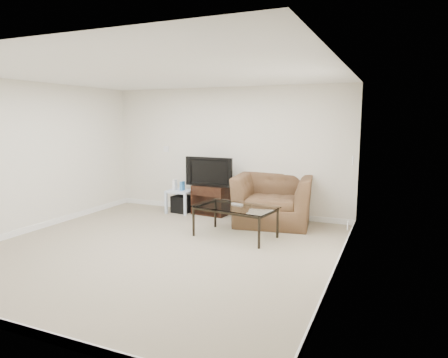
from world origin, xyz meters
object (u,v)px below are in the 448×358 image
at_px(side_table, 181,201).
at_px(subwoofer, 182,204).
at_px(television, 211,171).
at_px(tv_stand, 212,200).
at_px(coffee_table, 235,222).
at_px(recliner, 273,191).

bearing_deg(side_table, subwoofer, 35.49).
bearing_deg(television, subwoofer, -172.03).
bearing_deg(television, tv_stand, 85.29).
distance_m(side_table, coffee_table, 2.03).
xyz_separation_m(recliner, coffee_table, (-0.32, -1.05, -0.34)).
relative_size(television, side_table, 1.93).
bearing_deg(television, recliner, -7.46).
bearing_deg(coffee_table, side_table, 145.19).
bearing_deg(side_table, recliner, -3.09).
bearing_deg(side_table, television, 8.33).
xyz_separation_m(tv_stand, recliner, (1.33, -0.23, 0.30)).
xyz_separation_m(tv_stand, coffee_table, (1.02, -1.28, -0.04)).
distance_m(television, recliner, 1.38).
relative_size(television, recliner, 0.68).
bearing_deg(side_table, coffee_table, -34.81).
height_order(tv_stand, coffee_table, tv_stand).
bearing_deg(recliner, television, 162.67).
distance_m(television, coffee_table, 1.73).
distance_m(tv_stand, side_table, 0.66).
xyz_separation_m(side_table, recliner, (1.98, -0.11, 0.36)).
height_order(tv_stand, subwoofer, tv_stand).
bearing_deg(recliner, side_table, 168.13).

